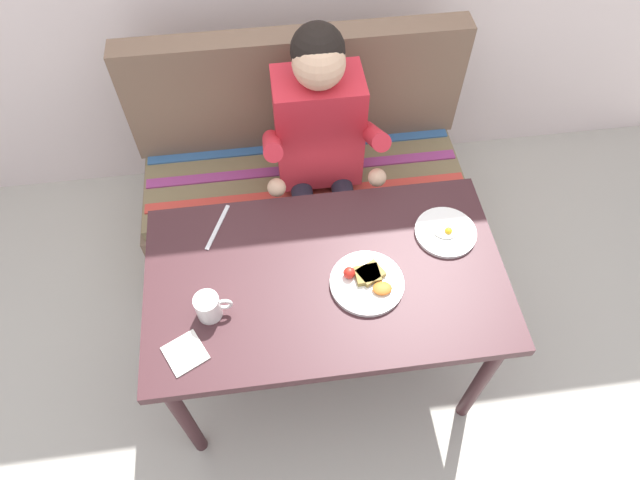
# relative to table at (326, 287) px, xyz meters

# --- Properties ---
(ground_plane) EXTENTS (8.00, 8.00, 0.00)m
(ground_plane) POSITION_rel_table_xyz_m (0.00, 0.00, -0.65)
(ground_plane) COLOR #B6B2A6
(table) EXTENTS (1.20, 0.70, 0.73)m
(table) POSITION_rel_table_xyz_m (0.00, 0.00, 0.00)
(table) COLOR #3B1F22
(table) RESTS_ON ground
(couch) EXTENTS (1.44, 0.56, 1.00)m
(couch) POSITION_rel_table_xyz_m (0.00, 0.76, -0.32)
(couch) COLOR brown
(couch) RESTS_ON ground
(person) EXTENTS (0.45, 0.61, 1.21)m
(person) POSITION_rel_table_xyz_m (0.06, 0.59, 0.09)
(person) COLOR red
(person) RESTS_ON ground
(plate_breakfast) EXTENTS (0.24, 0.24, 0.05)m
(plate_breakfast) POSITION_rel_table_xyz_m (0.13, -0.05, 0.10)
(plate_breakfast) COLOR white
(plate_breakfast) RESTS_ON table
(plate_eggs) EXTENTS (0.21, 0.21, 0.04)m
(plate_eggs) POSITION_rel_table_xyz_m (0.44, 0.11, 0.09)
(plate_eggs) COLOR white
(plate_eggs) RESTS_ON table
(coffee_mug) EXTENTS (0.12, 0.08, 0.09)m
(coffee_mug) POSITION_rel_table_xyz_m (-0.38, -0.09, 0.13)
(coffee_mug) COLOR white
(coffee_mug) RESTS_ON table
(napkin) EXTENTS (0.15, 0.15, 0.01)m
(napkin) POSITION_rel_table_xyz_m (-0.46, -0.22, 0.09)
(napkin) COLOR silver
(napkin) RESTS_ON table
(knife) EXTENTS (0.09, 0.19, 0.00)m
(knife) POSITION_rel_table_xyz_m (-0.35, 0.24, 0.08)
(knife) COLOR silver
(knife) RESTS_ON table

